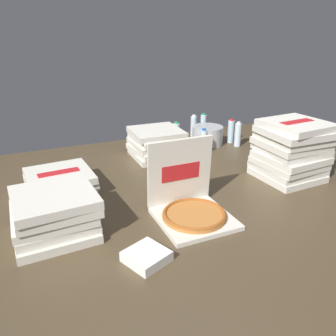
{
  "coord_description": "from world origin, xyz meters",
  "views": [
    {
      "loc": [
        -0.78,
        -1.65,
        0.93
      ],
      "look_at": [
        -0.01,
        0.1,
        0.14
      ],
      "focal_mm": 35.87,
      "sensor_mm": 36.0,
      "label": 1
    }
  ],
  "objects_px": {
    "ice_bucket": "(207,135)",
    "water_bottle_2": "(203,125)",
    "napkin_pile": "(147,256)",
    "water_bottle_3": "(194,127)",
    "pizza_stack_right_mid": "(60,182)",
    "open_pizza_box": "(190,204)",
    "pizza_stack_left_mid": "(54,213)",
    "water_bottle_5": "(176,135)",
    "water_bottle_1": "(204,142)",
    "pizza_stack_center_near": "(157,143)",
    "pizza_stack_left_far": "(291,150)",
    "water_bottle_0": "(238,135)",
    "water_bottle_4": "(231,131)"
  },
  "relations": [
    {
      "from": "ice_bucket",
      "to": "water_bottle_2",
      "type": "distance_m",
      "value": 0.27
    },
    {
      "from": "napkin_pile",
      "to": "ice_bucket",
      "type": "bearing_deg",
      "value": 51.07
    },
    {
      "from": "water_bottle_3",
      "to": "pizza_stack_right_mid",
      "type": "bearing_deg",
      "value": -152.07
    },
    {
      "from": "water_bottle_2",
      "to": "napkin_pile",
      "type": "height_order",
      "value": "water_bottle_2"
    },
    {
      "from": "open_pizza_box",
      "to": "napkin_pile",
      "type": "height_order",
      "value": "open_pizza_box"
    },
    {
      "from": "pizza_stack_left_mid",
      "to": "water_bottle_3",
      "type": "bearing_deg",
      "value": 39.88
    },
    {
      "from": "pizza_stack_left_mid",
      "to": "water_bottle_5",
      "type": "bearing_deg",
      "value": 41.31
    },
    {
      "from": "napkin_pile",
      "to": "water_bottle_5",
      "type": "bearing_deg",
      "value": 60.25
    },
    {
      "from": "open_pizza_box",
      "to": "water_bottle_1",
      "type": "relative_size",
      "value": 1.88
    },
    {
      "from": "pizza_stack_center_near",
      "to": "water_bottle_2",
      "type": "xyz_separation_m",
      "value": [
        0.61,
        0.35,
        -0.01
      ]
    },
    {
      "from": "pizza_stack_left_far",
      "to": "pizza_stack_left_mid",
      "type": "bearing_deg",
      "value": -177.53
    },
    {
      "from": "water_bottle_3",
      "to": "water_bottle_5",
      "type": "relative_size",
      "value": 1.0
    },
    {
      "from": "ice_bucket",
      "to": "pizza_stack_right_mid",
      "type": "bearing_deg",
      "value": -160.96
    },
    {
      "from": "ice_bucket",
      "to": "napkin_pile",
      "type": "distance_m",
      "value": 1.67
    },
    {
      "from": "water_bottle_0",
      "to": "napkin_pile",
      "type": "height_order",
      "value": "water_bottle_0"
    },
    {
      "from": "pizza_stack_right_mid",
      "to": "water_bottle_5",
      "type": "height_order",
      "value": "water_bottle_5"
    },
    {
      "from": "pizza_stack_right_mid",
      "to": "ice_bucket",
      "type": "xyz_separation_m",
      "value": [
        1.3,
        0.45,
        0.02
      ]
    },
    {
      "from": "water_bottle_0",
      "to": "water_bottle_5",
      "type": "distance_m",
      "value": 0.53
    },
    {
      "from": "water_bottle_2",
      "to": "water_bottle_5",
      "type": "xyz_separation_m",
      "value": [
        -0.37,
        -0.18,
        0.0
      ]
    },
    {
      "from": "pizza_stack_center_near",
      "to": "water_bottle_5",
      "type": "height_order",
      "value": "pizza_stack_center_near"
    },
    {
      "from": "ice_bucket",
      "to": "open_pizza_box",
      "type": "bearing_deg",
      "value": -124.15
    },
    {
      "from": "water_bottle_4",
      "to": "water_bottle_2",
      "type": "bearing_deg",
      "value": 112.09
    },
    {
      "from": "pizza_stack_right_mid",
      "to": "water_bottle_0",
      "type": "distance_m",
      "value": 1.54
    },
    {
      "from": "water_bottle_3",
      "to": "water_bottle_5",
      "type": "xyz_separation_m",
      "value": [
        -0.25,
        -0.16,
        0.0
      ]
    },
    {
      "from": "water_bottle_2",
      "to": "water_bottle_5",
      "type": "relative_size",
      "value": 1.0
    },
    {
      "from": "pizza_stack_left_mid",
      "to": "ice_bucket",
      "type": "distance_m",
      "value": 1.65
    },
    {
      "from": "water_bottle_2",
      "to": "water_bottle_3",
      "type": "bearing_deg",
      "value": -172.01
    },
    {
      "from": "pizza_stack_left_mid",
      "to": "pizza_stack_right_mid",
      "type": "distance_m",
      "value": 0.47
    },
    {
      "from": "water_bottle_2",
      "to": "water_bottle_4",
      "type": "xyz_separation_m",
      "value": [
        0.12,
        -0.29,
        0.0
      ]
    },
    {
      "from": "pizza_stack_right_mid",
      "to": "napkin_pile",
      "type": "height_order",
      "value": "pizza_stack_right_mid"
    },
    {
      "from": "water_bottle_0",
      "to": "water_bottle_5",
      "type": "height_order",
      "value": "same"
    },
    {
      "from": "pizza_stack_left_mid",
      "to": "water_bottle_2",
      "type": "height_order",
      "value": "pizza_stack_left_mid"
    },
    {
      "from": "ice_bucket",
      "to": "napkin_pile",
      "type": "relative_size",
      "value": 1.6
    },
    {
      "from": "water_bottle_1",
      "to": "ice_bucket",
      "type": "bearing_deg",
      "value": 53.08
    },
    {
      "from": "water_bottle_4",
      "to": "pizza_stack_left_far",
      "type": "bearing_deg",
      "value": -95.29
    },
    {
      "from": "pizza_stack_left_mid",
      "to": "water_bottle_4",
      "type": "height_order",
      "value": "pizza_stack_left_mid"
    },
    {
      "from": "pizza_stack_right_mid",
      "to": "water_bottle_2",
      "type": "distance_m",
      "value": 1.56
    },
    {
      "from": "pizza_stack_left_far",
      "to": "water_bottle_1",
      "type": "bearing_deg",
      "value": 115.31
    },
    {
      "from": "water_bottle_4",
      "to": "napkin_pile",
      "type": "xyz_separation_m",
      "value": [
        -1.26,
        -1.26,
        -0.08
      ]
    },
    {
      "from": "pizza_stack_center_near",
      "to": "water_bottle_4",
      "type": "height_order",
      "value": "pizza_stack_center_near"
    },
    {
      "from": "pizza_stack_right_mid",
      "to": "water_bottle_3",
      "type": "distance_m",
      "value": 1.45
    },
    {
      "from": "pizza_stack_left_far",
      "to": "pizza_stack_center_near",
      "type": "height_order",
      "value": "pizza_stack_left_far"
    },
    {
      "from": "ice_bucket",
      "to": "water_bottle_5",
      "type": "bearing_deg",
      "value": 165.66
    },
    {
      "from": "water_bottle_1",
      "to": "water_bottle_5",
      "type": "bearing_deg",
      "value": 111.48
    },
    {
      "from": "pizza_stack_left_far",
      "to": "open_pizza_box",
      "type": "bearing_deg",
      "value": -166.94
    },
    {
      "from": "water_bottle_2",
      "to": "pizza_stack_left_far",
      "type": "bearing_deg",
      "value": -87.82
    },
    {
      "from": "water_bottle_2",
      "to": "napkin_pile",
      "type": "relative_size",
      "value": 1.28
    },
    {
      "from": "water_bottle_5",
      "to": "water_bottle_4",
      "type": "bearing_deg",
      "value": -12.33
    },
    {
      "from": "water_bottle_0",
      "to": "water_bottle_3",
      "type": "bearing_deg",
      "value": 121.06
    },
    {
      "from": "water_bottle_1",
      "to": "water_bottle_2",
      "type": "relative_size",
      "value": 1.0
    }
  ]
}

